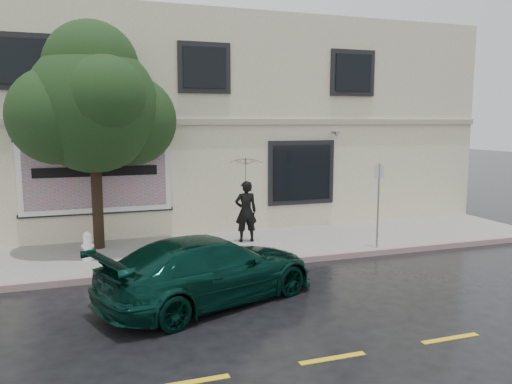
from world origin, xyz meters
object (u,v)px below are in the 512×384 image
object	(u,v)px
car	(210,269)
street_tree	(93,108)
fire_hydrant	(88,246)
pedestrian	(246,211)

from	to	relation	value
car	street_tree	bearing A→B (deg)	2.12
street_tree	fire_hydrant	world-z (taller)	street_tree
pedestrian	fire_hydrant	xyz separation A→B (m)	(-4.37, -0.56, -0.54)
car	fire_hydrant	xyz separation A→B (m)	(-2.32, 3.50, -0.17)
car	fire_hydrant	distance (m)	4.20
car	pedestrian	size ratio (longest dim) A/B	2.60
car	fire_hydrant	world-z (taller)	car
pedestrian	car	bearing A→B (deg)	67.74
street_tree	fire_hydrant	distance (m)	3.65
pedestrian	fire_hydrant	world-z (taller)	pedestrian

